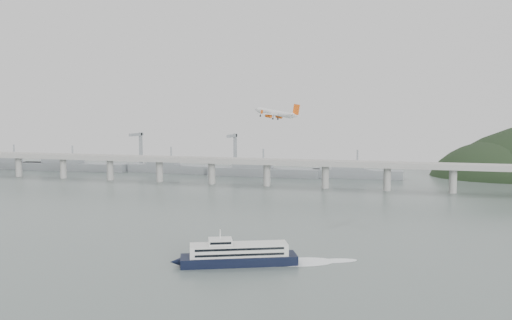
% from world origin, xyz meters
% --- Properties ---
extents(ground, '(900.00, 900.00, 0.00)m').
position_xyz_m(ground, '(0.00, 0.00, 0.00)').
color(ground, '#55635F').
rests_on(ground, ground).
extents(bridge, '(800.00, 22.00, 23.90)m').
position_xyz_m(bridge, '(-1.15, 200.00, 17.65)').
color(bridge, '#999996').
rests_on(bridge, ground).
extents(distant_fleet, '(453.00, 60.90, 40.00)m').
position_xyz_m(distant_fleet, '(-155.36, 265.08, 6.22)').
color(distant_fleet, gray).
rests_on(distant_fleet, ground).
extents(ferry, '(76.30, 37.57, 15.17)m').
position_xyz_m(ferry, '(16.26, -31.85, 4.11)').
color(ferry, black).
rests_on(ferry, ground).
extents(airliner, '(33.93, 31.99, 10.07)m').
position_xyz_m(airliner, '(4.36, 86.94, 62.78)').
color(airliner, silver).
rests_on(airliner, ground).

